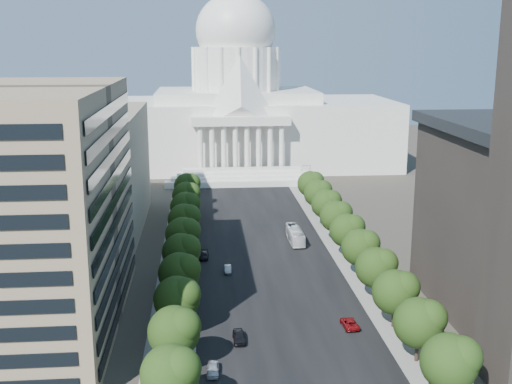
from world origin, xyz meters
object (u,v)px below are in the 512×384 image
object	(u,v)px
car_parked	(213,369)
car_dark_a	(239,337)
car_silver	(228,269)
car_red	(349,323)
car_dark_b	(204,256)
city_bus	(295,235)

from	to	relation	value
car_parked	car_dark_a	bearing A→B (deg)	68.80
car_silver	car_red	xyz separation A→B (m)	(19.20, -28.26, 0.05)
car_silver	car_dark_b	xyz separation A→B (m)	(-4.92, 8.94, 0.04)
car_dark_b	city_bus	size ratio (longest dim) A/B	0.38
car_silver	car_dark_b	size ratio (longest dim) A/B	0.83
car_dark_b	city_bus	distance (m)	24.24
car_dark_a	car_dark_b	world-z (taller)	car_dark_a
car_red	city_bus	bearing A→B (deg)	-90.59
car_dark_a	car_parked	bearing A→B (deg)	-114.81
car_red	car_dark_b	size ratio (longest dim) A/B	1.06
car_dark_b	car_red	bearing A→B (deg)	-54.32
car_silver	car_red	size ratio (longest dim) A/B	0.78
car_dark_a	car_parked	world-z (taller)	car_dark_a
car_parked	city_bus	distance (m)	64.76
car_red	car_parked	distance (m)	26.85
car_silver	city_bus	bearing A→B (deg)	50.20
car_dark_a	city_bus	size ratio (longest dim) A/B	0.39
car_red	car_dark_b	distance (m)	44.34
car_parked	car_silver	bearing A→B (deg)	87.01
car_silver	car_parked	world-z (taller)	car_parked
car_dark_a	car_red	xyz separation A→B (m)	(18.77, 3.68, -0.11)
city_bus	car_silver	bearing A→B (deg)	-131.63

